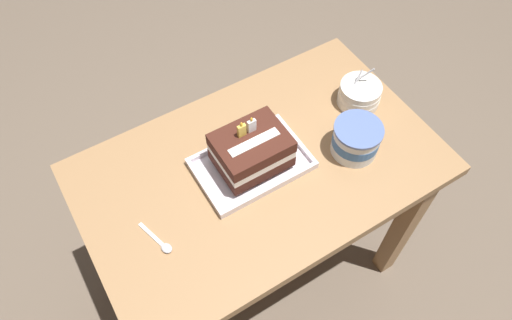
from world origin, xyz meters
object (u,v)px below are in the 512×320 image
bowl_stack (359,94)px  ice_cream_tub (356,139)px  serving_spoon_near_tray (163,245)px  foil_tray (252,164)px  birthday_cake (251,150)px

bowl_stack → ice_cream_tub: bearing=-132.2°
ice_cream_tub → serving_spoon_near_tray: bearing=178.7°
foil_tray → bowl_stack: size_ratio=2.42×
birthday_cake → ice_cream_tub: (0.28, -0.11, -0.03)m
bowl_stack → serving_spoon_near_tray: size_ratio=1.07×
foil_tray → bowl_stack: (0.40, 0.03, 0.03)m
foil_tray → serving_spoon_near_tray: 0.33m
bowl_stack → ice_cream_tub: bowl_stack is taller
bowl_stack → serving_spoon_near_tray: 0.73m
birthday_cake → serving_spoon_near_tray: 0.34m
foil_tray → bowl_stack: bowl_stack is taller
serving_spoon_near_tray → foil_tray: bearing=16.1°
ice_cream_tub → serving_spoon_near_tray: size_ratio=1.13×
birthday_cake → bowl_stack: size_ratio=1.49×
birthday_cake → serving_spoon_near_tray: bearing=-163.9°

